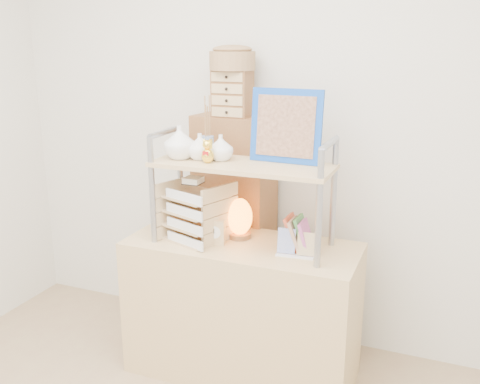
% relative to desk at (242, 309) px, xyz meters
% --- Properties ---
extents(room_shell, '(3.42, 3.41, 2.61)m').
position_rel_desk_xyz_m(room_shell, '(0.00, -0.81, 1.32)').
color(room_shell, silver).
rests_on(room_shell, ground).
extents(desk, '(1.20, 0.50, 0.75)m').
position_rel_desk_xyz_m(desk, '(0.00, 0.00, 0.00)').
color(desk, tan).
rests_on(desk, ground).
extents(cabinet, '(0.47, 0.29, 1.35)m').
position_rel_desk_xyz_m(cabinet, '(-0.20, 0.37, 0.30)').
color(cabinet, brown).
rests_on(cabinet, ground).
extents(hutch, '(0.90, 0.34, 0.78)m').
position_rel_desk_xyz_m(hutch, '(-0.07, 0.01, 0.82)').
color(hutch, '#9396A0').
rests_on(hutch, desk).
extents(letter_tray, '(0.35, 0.34, 0.34)m').
position_rel_desk_xyz_m(letter_tray, '(-0.25, -0.04, 0.51)').
color(letter_tray, tan).
rests_on(letter_tray, desk).
extents(salt_lamp, '(0.14, 0.13, 0.21)m').
position_rel_desk_xyz_m(salt_lamp, '(-0.04, 0.07, 0.48)').
color(salt_lamp, brown).
rests_on(salt_lamp, desk).
extents(desk_clock, '(0.10, 0.05, 0.13)m').
position_rel_desk_xyz_m(desk_clock, '(-0.12, -0.06, 0.44)').
color(desk_clock, tan).
rests_on(desk_clock, desk).
extents(postcard_stand, '(0.19, 0.07, 0.13)m').
position_rel_desk_xyz_m(postcard_stand, '(0.30, -0.06, 0.41)').
color(postcard_stand, white).
rests_on(postcard_stand, desk).
extents(drawer_chest, '(0.20, 0.16, 0.25)m').
position_rel_desk_xyz_m(drawer_chest, '(-0.20, 0.35, 1.10)').
color(drawer_chest, brown).
rests_on(drawer_chest, cabinet).
extents(woven_basket, '(0.25, 0.25, 0.10)m').
position_rel_desk_xyz_m(woven_basket, '(-0.20, 0.35, 1.28)').
color(woven_basket, brown).
rests_on(woven_basket, drawer_chest).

